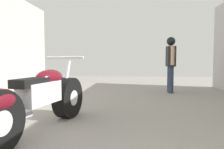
% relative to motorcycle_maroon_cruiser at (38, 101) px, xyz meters
% --- Properties ---
extents(ground_plane, '(18.67, 18.67, 0.00)m').
position_rel_motorcycle_maroon_cruiser_xyz_m(ground_plane, '(1.07, 1.10, -0.44)').
color(ground_plane, gray).
extents(motorcycle_maroon_cruiser, '(0.82, 2.23, 1.05)m').
position_rel_motorcycle_maroon_cruiser_xyz_m(motorcycle_maroon_cruiser, '(0.00, 0.00, 0.00)').
color(motorcycle_maroon_cruiser, black).
rests_on(motorcycle_maroon_cruiser, ground_plane).
extents(mechanic_in_blue, '(0.26, 0.66, 1.68)m').
position_rel_motorcycle_maroon_cruiser_xyz_m(mechanic_in_blue, '(2.44, 3.88, 0.57)').
color(mechanic_in_blue, '#2D3851').
rests_on(mechanic_in_blue, ground_plane).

